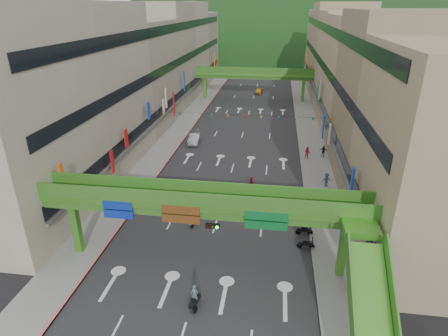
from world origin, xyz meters
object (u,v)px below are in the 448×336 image
Objects in this scene: overpass_near at (213,214)px; scooter_rider_near at (195,297)px; pedestrian_red at (307,154)px; scooter_rider_mid at (251,185)px; car_yellow at (259,91)px; car_silver at (195,138)px.

scooter_rider_near is at bearing -98.21° from overpass_near.
overpass_near is 27.00m from pedestrian_red.
scooter_rider_mid reaches higher than scooter_rider_near.
car_yellow is 2.33× the size of pedestrian_red.
car_silver is at bearing -97.12° from car_yellow.
scooter_rider_mid is (2.07, 13.59, -4.07)m from overpass_near.
car_silver is 37.80m from car_yellow.
car_silver is at bearing 121.97° from scooter_rider_mid.
pedestrian_red is at bearing 58.90° from scooter_rider_mid.
scooter_rider_mid is 1.28× the size of pedestrian_red.
overpass_near is at bearing -98.66° from scooter_rider_mid.
scooter_rider_near reaches higher than car_silver.
scooter_rider_mid is 0.48× the size of car_silver.
overpass_near reaches higher than car_yellow.
car_yellow is at bearing 92.23° from scooter_rider_mid.
overpass_near is at bearing 81.79° from scooter_rider_near.
scooter_rider_mid reaches higher than car_silver.
overpass_near is 6.16× the size of car_silver.
pedestrian_red is at bearing -17.42° from car_silver.
overpass_near is 14.61× the size of scooter_rider_near.
overpass_near is 14.34m from scooter_rider_mid.
overpass_near is at bearing -77.44° from car_silver.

